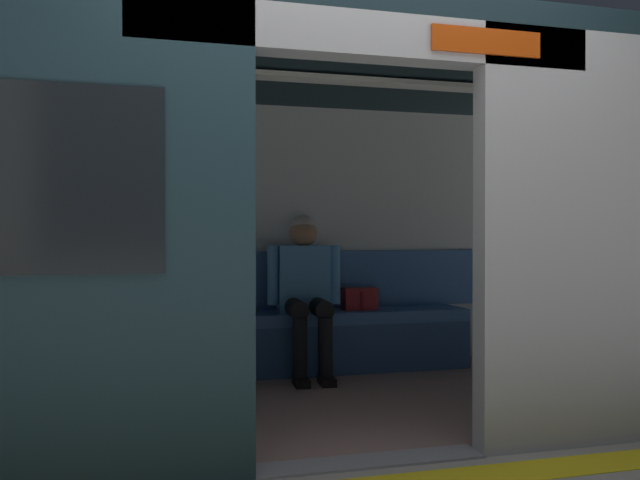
# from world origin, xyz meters

# --- Properties ---
(ground_plane) EXTENTS (60.00, 60.00, 0.00)m
(ground_plane) POSITION_xyz_m (0.00, 0.00, 0.00)
(ground_plane) COLOR gray
(train_car) EXTENTS (6.40, 2.54, 2.17)m
(train_car) POSITION_xyz_m (0.08, -1.12, 1.43)
(train_car) COLOR #ADAFB5
(train_car) RESTS_ON ground_plane
(bench_seat) EXTENTS (3.00, 0.44, 0.46)m
(bench_seat) POSITION_xyz_m (0.00, -2.02, 0.35)
(bench_seat) COLOR #38609E
(bench_seat) RESTS_ON ground_plane
(person_seated) EXTENTS (0.55, 0.70, 1.19)m
(person_seated) POSITION_xyz_m (-0.21, -1.97, 0.68)
(person_seated) COLOR #4C8CC6
(person_seated) RESTS_ON ground_plane
(handbag) EXTENTS (0.26, 0.15, 0.17)m
(handbag) POSITION_xyz_m (-0.66, -2.06, 0.55)
(handbag) COLOR maroon
(handbag) RESTS_ON bench_seat
(book) EXTENTS (0.22, 0.26, 0.03)m
(book) POSITION_xyz_m (0.22, -2.09, 0.48)
(book) COLOR #33723F
(book) RESTS_ON bench_seat
(grab_pole_door) EXTENTS (0.04, 0.04, 2.03)m
(grab_pole_door) POSITION_xyz_m (0.49, -0.42, 1.02)
(grab_pole_door) COLOR silver
(grab_pole_door) RESTS_ON ground_plane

